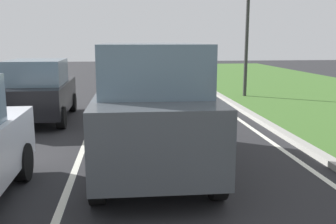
% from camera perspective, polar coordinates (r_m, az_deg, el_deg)
% --- Properties ---
extents(ground_plane, '(60.00, 60.00, 0.00)m').
position_cam_1_polar(ground_plane, '(11.61, -7.62, -0.81)').
color(ground_plane, '#262628').
extents(lane_line_center, '(0.12, 32.00, 0.01)m').
position_cam_1_polar(lane_line_center, '(11.64, -11.07, -0.87)').
color(lane_line_center, silver).
rests_on(lane_line_center, ground).
extents(lane_line_right_edge, '(0.12, 32.00, 0.01)m').
position_cam_1_polar(lane_line_right_edge, '(12.08, 9.71, -0.40)').
color(lane_line_right_edge, silver).
rests_on(lane_line_right_edge, ground).
extents(curb_right, '(0.24, 48.00, 0.12)m').
position_cam_1_polar(curb_right, '(12.22, 11.97, -0.08)').
color(curb_right, '#9E9B93').
rests_on(curb_right, ground).
extents(car_suv_ahead, '(2.03, 4.53, 2.28)m').
position_cam_1_polar(car_suv_ahead, '(6.82, -2.45, 0.95)').
color(car_suv_ahead, '#474C51').
rests_on(car_suv_ahead, ground).
extents(car_hatchback_far, '(1.78, 3.73, 1.78)m').
position_cam_1_polar(car_hatchback_far, '(11.59, -18.91, 3.10)').
color(car_hatchback_far, black).
rests_on(car_hatchback_far, ground).
extents(traffic_light_near_right, '(0.32, 0.50, 5.21)m').
position_cam_1_polar(traffic_light_near_right, '(15.60, 12.14, 14.85)').
color(traffic_light_near_right, '#2D2D2D').
rests_on(traffic_light_near_right, ground).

